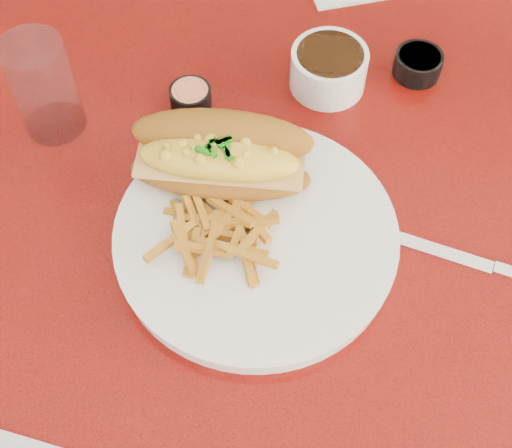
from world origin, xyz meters
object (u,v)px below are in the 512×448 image
(booth_bench_far, at_px, (389,29))
(sauce_cup_left, at_px, (191,96))
(sauce_cup_right, at_px, (418,63))
(water_tumbler, at_px, (44,87))
(diner_table, at_px, (323,244))
(gravy_ramekin, at_px, (329,68))
(dinner_plate, at_px, (256,237))
(mac_hoagie, at_px, (221,156))
(knife, at_px, (485,265))
(fork, at_px, (324,227))

(booth_bench_far, relative_size, sauce_cup_left, 19.19)
(sauce_cup_right, distance_m, water_tumbler, 0.47)
(diner_table, relative_size, gravy_ramekin, 10.12)
(dinner_plate, relative_size, water_tumbler, 2.81)
(gravy_ramekin, height_order, sauce_cup_left, gravy_ramekin)
(sauce_cup_left, relative_size, sauce_cup_right, 1.00)
(mac_hoagie, relative_size, gravy_ramekin, 1.80)
(sauce_cup_left, bearing_deg, knife, -19.61)
(knife, bearing_deg, diner_table, 163.18)
(gravy_ramekin, distance_m, knife, 0.31)
(diner_table, xyz_separation_m, sauce_cup_right, (0.07, 0.19, 0.18))
(water_tumbler, bearing_deg, knife, -6.41)
(sauce_cup_right, xyz_separation_m, water_tumbler, (-0.42, -0.21, 0.05))
(diner_table, xyz_separation_m, knife, (0.19, -0.08, 0.16))
(sauce_cup_right, height_order, water_tumbler, water_tumbler)
(gravy_ramekin, xyz_separation_m, sauce_cup_left, (-0.16, -0.08, -0.01))
(booth_bench_far, bearing_deg, gravy_ramekin, -93.41)
(knife, bearing_deg, mac_hoagie, -178.81)
(mac_hoagie, bearing_deg, sauce_cup_right, 42.33)
(dinner_plate, relative_size, knife, 1.78)
(sauce_cup_right, relative_size, water_tumbler, 0.48)
(dinner_plate, xyz_separation_m, gravy_ramekin, (0.02, 0.26, 0.02))
(gravy_ramekin, xyz_separation_m, knife, (0.23, -0.22, -0.03))
(mac_hoagie, distance_m, gravy_ramekin, 0.21)
(diner_table, relative_size, knife, 5.99)
(sauce_cup_right, relative_size, knife, 0.30)
(dinner_plate, distance_m, water_tumbler, 0.31)
(fork, relative_size, water_tumbler, 0.98)
(booth_bench_far, bearing_deg, water_tumbler, -112.99)
(sauce_cup_left, height_order, knife, sauce_cup_left)
(gravy_ramekin, distance_m, sauce_cup_right, 0.12)
(diner_table, distance_m, knife, 0.26)
(sauce_cup_right, bearing_deg, water_tumbler, -153.54)
(mac_hoagie, relative_size, sauce_cup_right, 3.52)
(diner_table, height_order, mac_hoagie, mac_hoagie)
(dinner_plate, height_order, water_tumbler, water_tumbler)
(mac_hoagie, relative_size, sauce_cup_left, 3.50)
(fork, xyz_separation_m, gravy_ramekin, (-0.05, 0.23, 0.01))
(diner_table, height_order, sauce_cup_right, sauce_cup_right)
(fork, bearing_deg, sauce_cup_right, -36.79)
(diner_table, height_order, water_tumbler, water_tumbler)
(booth_bench_far, height_order, mac_hoagie, booth_bench_far)
(booth_bench_far, distance_m, mac_hoagie, 1.03)
(dinner_plate, height_order, gravy_ramekin, gravy_ramekin)
(fork, xyz_separation_m, water_tumbler, (-0.36, 0.07, 0.04))
(dinner_plate, relative_size, sauce_cup_left, 5.84)
(water_tumbler, bearing_deg, mac_hoagie, -9.12)
(gravy_ramekin, xyz_separation_m, sauce_cup_right, (0.11, 0.05, -0.01))
(gravy_ramekin, height_order, knife, gravy_ramekin)
(dinner_plate, xyz_separation_m, mac_hoagie, (-0.06, 0.06, 0.05))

